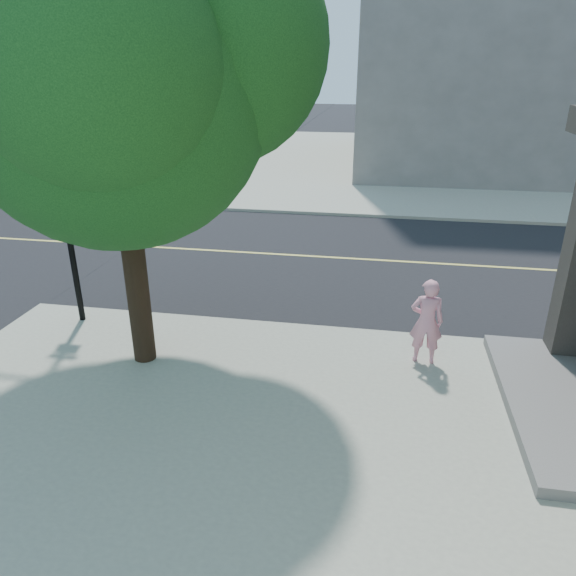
# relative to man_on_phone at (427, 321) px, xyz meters

# --- Properties ---
(ground) EXTENTS (140.00, 140.00, 0.00)m
(ground) POSITION_rel_man_on_phone_xyz_m (-7.22, 1.07, -0.90)
(ground) COLOR black
(ground) RESTS_ON ground
(road_ew) EXTENTS (140.00, 9.00, 0.01)m
(road_ew) POSITION_rel_man_on_phone_xyz_m (-7.22, 5.57, -0.90)
(road_ew) COLOR black
(road_ew) RESTS_ON ground
(sidewalk_ne) EXTENTS (29.00, 25.00, 0.12)m
(sidewalk_ne) POSITION_rel_man_on_phone_xyz_m (6.28, 22.57, -0.84)
(sidewalk_ne) COLOR #999A87
(sidewalk_ne) RESTS_ON ground
(filler_ne) EXTENTS (18.00, 16.00, 14.00)m
(filler_ne) POSITION_rel_man_on_phone_xyz_m (6.78, 23.07, 6.22)
(filler_ne) COLOR slate
(filler_ne) RESTS_ON sidewalk_ne
(man_on_phone) EXTENTS (0.58, 0.39, 1.56)m
(man_on_phone) POSITION_rel_man_on_phone_xyz_m (0.00, 0.00, 0.00)
(man_on_phone) COLOR pink
(man_on_phone) RESTS_ON sidewalk_se
(street_tree) EXTENTS (5.92, 5.38, 7.86)m
(street_tree) POSITION_rel_man_on_phone_xyz_m (-4.79, -0.74, 4.29)
(street_tree) COLOR black
(street_tree) RESTS_ON sidewalk_se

